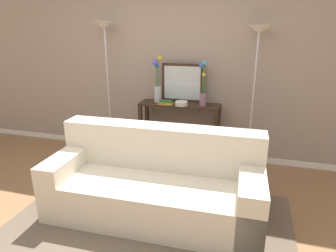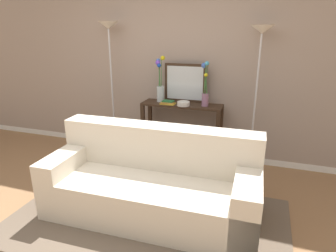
{
  "view_description": "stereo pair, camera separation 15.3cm",
  "coord_description": "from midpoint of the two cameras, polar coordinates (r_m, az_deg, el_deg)",
  "views": [
    {
      "loc": [
        1.18,
        -1.93,
        1.83
      ],
      "look_at": [
        0.3,
        1.18,
        0.75
      ],
      "focal_mm": 31.22,
      "sensor_mm": 36.0,
      "label": 1
    },
    {
      "loc": [
        1.33,
        -1.88,
        1.83
      ],
      "look_at": [
        0.3,
        1.18,
        0.75
      ],
      "focal_mm": 31.22,
      "sensor_mm": 36.0,
      "label": 2
    }
  ],
  "objects": [
    {
      "name": "ground_plane",
      "position": [
        2.93,
        -12.32,
        -20.92
      ],
      "size": [
        16.0,
        16.0,
        0.02
      ],
      "primitive_type": "cube",
      "color": "#936B47"
    },
    {
      "name": "back_wall",
      "position": [
        4.28,
        1.51,
        14.29
      ],
      "size": [
        12.0,
        0.15,
        3.04
      ],
      "color": "white",
      "rests_on": "ground"
    },
    {
      "name": "area_rug",
      "position": [
        3.08,
        -2.57,
        -17.85
      ],
      "size": [
        2.72,
        1.61,
        0.01
      ],
      "color": "brown",
      "rests_on": "ground"
    },
    {
      "name": "couch",
      "position": [
        3.04,
        -1.59,
        -11.43
      ],
      "size": [
        2.13,
        0.9,
        0.88
      ],
      "color": "beige",
      "rests_on": "ground"
    },
    {
      "name": "console_table",
      "position": [
        4.09,
        3.73,
        0.49
      ],
      "size": [
        1.11,
        0.32,
        0.85
      ],
      "color": "#382619",
      "rests_on": "ground"
    },
    {
      "name": "floor_lamp_left",
      "position": [
        4.31,
        -10.26,
        13.98
      ],
      "size": [
        0.28,
        0.28,
        1.93
      ],
      "color": "silver",
      "rests_on": "ground"
    },
    {
      "name": "floor_lamp_right",
      "position": [
        3.8,
        18.52,
        12.14
      ],
      "size": [
        0.28,
        0.28,
        1.87
      ],
      "color": "silver",
      "rests_on": "ground"
    },
    {
      "name": "wall_mirror",
      "position": [
        4.08,
        4.4,
        8.36
      ],
      "size": [
        0.58,
        0.02,
        0.53
      ],
      "color": "#382619",
      "rests_on": "console_table"
    },
    {
      "name": "vase_tall_flowers",
      "position": [
        4.09,
        -0.46,
        8.02
      ],
      "size": [
        0.13,
        0.11,
        0.63
      ],
      "color": "silver",
      "rests_on": "console_table"
    },
    {
      "name": "vase_short_flowers",
      "position": [
        3.88,
        8.41,
        7.35
      ],
      "size": [
        0.11,
        0.12,
        0.59
      ],
      "color": "gray",
      "rests_on": "console_table"
    },
    {
      "name": "fruit_bowl",
      "position": [
        3.91,
        4.16,
        4.39
      ],
      "size": [
        0.17,
        0.17,
        0.06
      ],
      "color": "silver",
      "rests_on": "console_table"
    },
    {
      "name": "book_stack",
      "position": [
        3.98,
        1.07,
        4.6
      ],
      "size": [
        0.2,
        0.14,
        0.05
      ],
      "color": "gold",
      "rests_on": "console_table"
    },
    {
      "name": "book_row_under_console",
      "position": [
        4.36,
        -0.37,
        -5.51
      ],
      "size": [
        0.29,
        0.18,
        0.13
      ],
      "color": "tan",
      "rests_on": "ground"
    }
  ]
}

